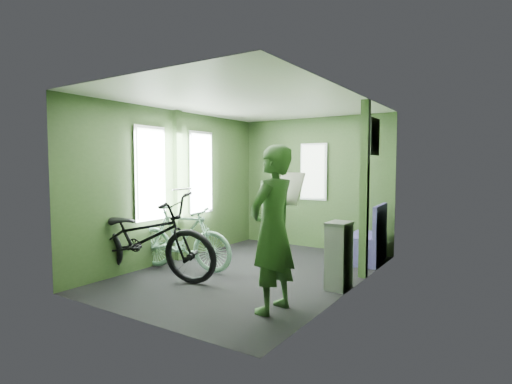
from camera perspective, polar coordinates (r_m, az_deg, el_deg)
room at (r=5.43m, az=-0.68°, el=3.51°), size 4.00×4.02×2.31m
bicycle_black at (r=5.45m, az=-15.83°, el=-11.93°), size 2.23×1.34×1.20m
bicycle_mint at (r=5.77m, az=-10.48°, el=-10.94°), size 1.60×0.80×0.96m
passenger at (r=3.99m, az=2.38°, el=-5.26°), size 0.45×0.72×1.67m
waste_box at (r=4.88m, az=11.74°, el=-8.86°), size 0.24×0.33×0.80m
bench_seat at (r=6.33m, az=15.66°, el=-7.29°), size 0.54×0.87×0.88m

